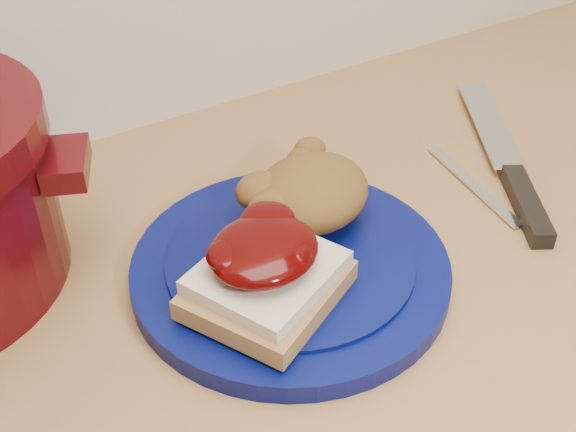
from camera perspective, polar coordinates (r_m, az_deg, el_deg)
plate at (r=0.63m, az=0.19°, el=-4.17°), size 0.36×0.36×0.02m
sandwich at (r=0.57m, az=-1.77°, el=-4.34°), size 0.15×0.14×0.06m
stuffing_mound at (r=0.65m, az=1.90°, el=1.88°), size 0.14×0.13×0.06m
chef_knife at (r=0.77m, az=17.52°, el=2.71°), size 0.18×0.28×0.02m
butter_knife at (r=0.77m, az=14.37°, el=2.45°), size 0.03×0.15×0.00m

